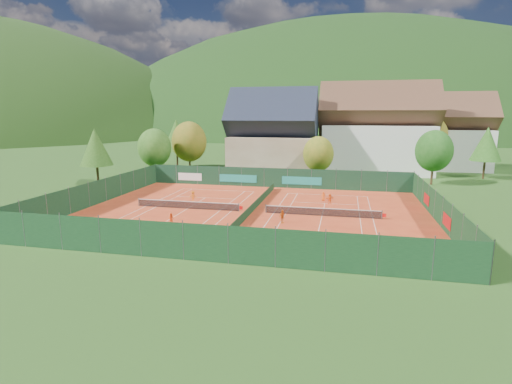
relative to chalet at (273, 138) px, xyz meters
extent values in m
plane|color=#234A17|center=(3.00, -30.00, -6.64)|extent=(600.00, 600.00, 0.00)
cube|color=#BE3B1B|center=(3.00, -30.00, -6.62)|extent=(40.00, 32.00, 0.01)
cube|color=white|center=(-5.00, -18.12, -6.61)|extent=(10.97, 0.06, 0.00)
cube|color=white|center=(-5.00, -41.88, -6.61)|extent=(10.97, 0.06, 0.00)
cube|color=white|center=(-10.48, -30.00, -6.61)|extent=(0.06, 23.77, 0.00)
cube|color=white|center=(0.49, -30.00, -6.61)|extent=(0.06, 23.77, 0.00)
cube|color=white|center=(-9.12, -30.00, -6.61)|extent=(0.06, 23.77, 0.00)
cube|color=white|center=(-0.88, -30.00, -6.61)|extent=(0.06, 23.77, 0.00)
cube|color=white|center=(-5.00, -23.60, -6.61)|extent=(8.23, 0.06, 0.00)
cube|color=white|center=(-5.00, -36.40, -6.61)|extent=(8.23, 0.06, 0.00)
cube|color=white|center=(-5.00, -30.00, -6.61)|extent=(0.06, 12.80, 0.00)
cube|color=white|center=(11.00, -18.12, -6.61)|extent=(10.97, 0.06, 0.00)
cube|color=white|center=(11.00, -41.88, -6.61)|extent=(10.97, 0.06, 0.00)
cube|color=white|center=(5.51, -30.00, -6.61)|extent=(0.06, 23.77, 0.00)
cube|color=white|center=(16.48, -30.00, -6.61)|extent=(0.06, 23.77, 0.00)
cube|color=white|center=(6.88, -30.00, -6.61)|extent=(0.06, 23.77, 0.00)
cube|color=white|center=(15.12, -30.00, -6.61)|extent=(0.06, 23.77, 0.00)
cube|color=white|center=(11.00, -23.60, -6.61)|extent=(8.23, 0.06, 0.00)
cube|color=white|center=(11.00, -36.40, -6.61)|extent=(8.23, 0.06, 0.00)
cube|color=white|center=(11.00, -30.00, -6.61)|extent=(0.06, 12.80, 0.00)
cylinder|color=#59595B|center=(-11.40, -30.00, -6.11)|extent=(0.10, 0.10, 1.02)
cylinder|color=#59595B|center=(1.40, -30.00, -6.11)|extent=(0.10, 0.10, 1.02)
cube|color=black|center=(-5.00, -30.00, -6.16)|extent=(12.80, 0.02, 0.86)
cube|color=white|center=(-5.00, -30.00, -5.73)|extent=(12.80, 0.04, 0.06)
cube|color=red|center=(1.65, -30.00, -6.17)|extent=(0.40, 0.04, 0.40)
cylinder|color=#59595B|center=(4.60, -30.00, -6.11)|extent=(0.10, 0.10, 1.02)
cylinder|color=#59595B|center=(17.40, -30.00, -6.11)|extent=(0.10, 0.10, 1.02)
cube|color=black|center=(11.00, -30.00, -6.16)|extent=(12.80, 0.02, 0.86)
cube|color=white|center=(11.00, -30.00, -5.73)|extent=(12.80, 0.04, 0.06)
cube|color=red|center=(17.65, -30.00, -6.17)|extent=(0.40, 0.04, 0.40)
cube|color=#12331B|center=(3.00, -30.00, -6.12)|extent=(0.03, 28.80, 1.00)
cube|color=#12331E|center=(3.00, -14.00, -5.12)|extent=(40.00, 0.04, 3.00)
cube|color=teal|center=(-3.00, -14.06, -5.42)|extent=(6.00, 0.03, 1.20)
cube|color=teal|center=(7.00, -14.06, -5.42)|extent=(6.00, 0.03, 1.20)
cube|color=silver|center=(-11.00, -14.06, -5.42)|extent=(4.00, 0.03, 1.20)
cube|color=#13361A|center=(3.00, -46.00, -5.12)|extent=(40.00, 0.04, 3.00)
cube|color=#14391F|center=(-17.00, -30.00, -5.12)|extent=(0.04, 32.00, 3.00)
cube|color=#14381B|center=(23.00, -30.00, -5.12)|extent=(0.04, 32.00, 3.00)
cube|color=#B21414|center=(22.94, -34.00, -5.42)|extent=(0.03, 3.00, 1.20)
cube|color=#B21414|center=(22.94, -24.00, -5.42)|extent=(0.03, 3.00, 1.20)
cube|color=tan|center=(0.00, 0.00, -3.12)|extent=(15.00, 12.00, 7.00)
cube|color=#1E2333|center=(0.00, 0.00, 3.38)|extent=(16.20, 12.00, 12.00)
cube|color=silver|center=(19.00, 6.00, -2.12)|extent=(20.00, 11.00, 9.00)
cube|color=brown|center=(19.00, 6.00, 5.13)|extent=(21.60, 11.00, 11.00)
cube|color=silver|center=(33.00, 14.00, -2.62)|extent=(16.00, 10.00, 8.00)
cube|color=brown|center=(33.00, 14.00, 3.88)|extent=(17.28, 10.00, 10.00)
cylinder|color=#492F1A|center=(-19.00, -10.00, -5.22)|extent=(0.36, 0.36, 2.80)
ellipsoid|color=#2F621C|center=(-19.00, -10.00, -1.22)|extent=(5.72, 5.72, 6.58)
cylinder|color=#442A18|center=(-15.00, -4.00, -5.05)|extent=(0.36, 0.36, 3.15)
ellipsoid|color=olive|center=(-15.00, -4.00, -0.55)|extent=(6.44, 6.44, 7.40)
cylinder|color=#422617|center=(-21.00, 4.00, -4.87)|extent=(0.36, 0.36, 3.50)
cone|color=#2B5518|center=(-21.00, 4.00, 0.13)|extent=(5.60, 5.60, 6.50)
cylinder|color=#473019|center=(9.00, -8.00, -5.40)|extent=(0.36, 0.36, 2.45)
ellipsoid|color=olive|center=(9.00, -8.00, -1.90)|extent=(5.01, 5.01, 5.76)
cylinder|color=#4E341B|center=(27.00, -6.00, -5.22)|extent=(0.36, 0.36, 2.80)
ellipsoid|color=#1F5618|center=(27.00, -6.00, -1.22)|extent=(5.72, 5.72, 6.58)
cylinder|color=#412E17|center=(37.00, 2.00, -5.05)|extent=(0.36, 0.36, 3.15)
cone|color=#275D1A|center=(37.00, 2.00, -0.55)|extent=(5.04, 5.04, 5.85)
cylinder|color=#452A18|center=(-25.00, -18.00, -5.05)|extent=(0.36, 0.36, 3.15)
cone|color=#295317|center=(-25.00, -18.00, -0.55)|extent=(5.04, 5.04, 5.85)
cylinder|color=#402A17|center=(29.00, 10.00, -4.87)|extent=(0.36, 0.36, 3.50)
ellipsoid|color=olive|center=(29.00, 10.00, 0.13)|extent=(7.15, 7.15, 8.22)
ellipsoid|color=black|center=(13.00, 270.00, -48.97)|extent=(440.00, 440.00, 242.00)
cylinder|color=slate|center=(14.61, -40.88, -6.22)|extent=(0.02, 0.02, 0.80)
cylinder|color=slate|center=(14.91, -40.88, -6.22)|extent=(0.02, 0.02, 0.80)
cylinder|color=slate|center=(14.61, -40.58, -6.22)|extent=(0.02, 0.02, 0.80)
cylinder|color=slate|center=(14.91, -40.58, -6.22)|extent=(0.02, 0.02, 0.80)
cube|color=slate|center=(14.76, -40.73, -6.07)|extent=(0.34, 0.34, 0.30)
ellipsoid|color=#CCD833|center=(14.76, -40.73, -6.04)|extent=(0.28, 0.28, 0.16)
sphere|color=#CCD833|center=(-3.35, -38.47, -6.59)|extent=(0.07, 0.07, 0.07)
sphere|color=#CCD833|center=(5.52, -41.59, -6.59)|extent=(0.07, 0.07, 0.07)
imported|color=orange|center=(-7.53, -40.21, -5.98)|extent=(0.50, 0.36, 1.29)
imported|color=#F14E15|center=(-3.98, -36.84, -6.02)|extent=(0.64, 0.52, 1.20)
imported|color=orange|center=(-5.63, -26.51, -5.88)|extent=(1.07, 0.77, 1.48)
imported|color=#CF5B12|center=(7.11, -33.89, -5.91)|extent=(0.78, 0.88, 1.43)
imported|color=#FD5A16|center=(10.71, -22.03, -6.01)|extent=(0.64, 0.45, 1.22)
imported|color=#FE5E16|center=(11.60, -23.68, -5.98)|extent=(1.23, 0.94, 1.30)
camera|label=1|loc=(13.13, -73.73, 4.70)|focal=28.00mm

